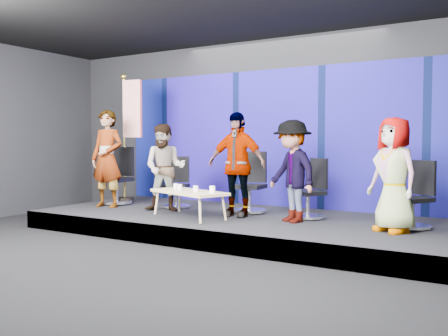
{
  "coord_description": "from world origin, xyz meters",
  "views": [
    {
      "loc": [
        4.07,
        -4.71,
        1.52
      ],
      "look_at": [
        -0.25,
        2.4,
        1.09
      ],
      "focal_mm": 40.0,
      "sensor_mm": 36.0,
      "label": 1
    }
  ],
  "objects": [
    {
      "name": "flag_stand",
      "position": [
        -2.7,
        2.8,
        1.67
      ],
      "size": [
        0.59,
        0.34,
        2.58
      ],
      "rotation": [
        0.0,
        0.0,
        0.12
      ],
      "color": "black",
      "rests_on": "riser"
    },
    {
      "name": "panelist_d",
      "position": [
        1.02,
        2.3,
        1.08
      ],
      "size": [
        1.16,
        1.01,
        1.56
      ],
      "primitive_type": "imported",
      "rotation": [
        0.0,
        0.0,
        -0.53
      ],
      "color": "black",
      "rests_on": "riser"
    },
    {
      "name": "ground",
      "position": [
        0.0,
        0.0,
        0.0
      ],
      "size": [
        10.0,
        10.0,
        0.0
      ],
      "primitive_type": "plane",
      "color": "black",
      "rests_on": "ground"
    },
    {
      "name": "mug_d",
      "position": [
        -0.41,
        1.81,
        0.77
      ],
      "size": [
        0.07,
        0.07,
        0.08
      ],
      "primitive_type": "cylinder",
      "color": "white",
      "rests_on": "coffee_table"
    },
    {
      "name": "chair_b",
      "position": [
        -1.47,
        2.73,
        0.61
      ],
      "size": [
        0.7,
        0.7,
        0.95
      ],
      "rotation": [
        0.0,
        0.0,
        0.4
      ],
      "color": "silver",
      "rests_on": "riser"
    },
    {
      "name": "mug_c",
      "position": [
        -0.5,
        1.92,
        0.77
      ],
      "size": [
        0.07,
        0.07,
        0.08
      ],
      "primitive_type": "cylinder",
      "color": "white",
      "rests_on": "coffee_table"
    },
    {
      "name": "coffee_table",
      "position": [
        -0.6,
        1.88,
        0.7
      ],
      "size": [
        1.52,
        1.03,
        0.43
      ],
      "rotation": [
        0.0,
        0.0,
        -0.34
      ],
      "color": "tan",
      "rests_on": "riser"
    },
    {
      "name": "chair_d",
      "position": [
        1.14,
        2.79,
        0.62
      ],
      "size": [
        0.74,
        0.74,
        0.96
      ],
      "rotation": [
        0.0,
        0.0,
        -0.53
      ],
      "color": "silver",
      "rests_on": "riser"
    },
    {
      "name": "backdrop",
      "position": [
        0.0,
        3.95,
        1.6
      ],
      "size": [
        7.0,
        0.08,
        2.6
      ],
      "primitive_type": "cube",
      "color": "#071459",
      "rests_on": "riser"
    },
    {
      "name": "chair_e",
      "position": [
        2.74,
        2.69,
        0.62
      ],
      "size": [
        0.75,
        0.75,
        0.96
      ],
      "rotation": [
        0.0,
        0.0,
        -0.54
      ],
      "color": "silver",
      "rests_on": "riser"
    },
    {
      "name": "panelist_b",
      "position": [
        -1.37,
        2.24,
        1.07
      ],
      "size": [
        0.92,
        0.83,
        1.54
      ],
      "primitive_type": "imported",
      "rotation": [
        0.0,
        0.0,
        0.4
      ],
      "color": "black",
      "rests_on": "riser"
    },
    {
      "name": "mug_e",
      "position": [
        -0.1,
        1.81,
        0.79
      ],
      "size": [
        0.09,
        0.09,
        0.11
      ],
      "primitive_type": "cylinder",
      "color": "white",
      "rests_on": "coffee_table"
    },
    {
      "name": "panelist_c",
      "position": [
        0.01,
        2.38,
        1.16
      ],
      "size": [
        1.04,
        0.51,
        1.71
      ],
      "primitive_type": "imported",
      "rotation": [
        0.0,
        0.0,
        0.1
      ],
      "color": "black",
      "rests_on": "riser"
    },
    {
      "name": "panelist_e",
      "position": [
        2.54,
        2.23,
        1.08
      ],
      "size": [
        0.91,
        0.82,
        1.56
      ],
      "primitive_type": "imported",
      "rotation": [
        0.0,
        0.0,
        -0.54
      ],
      "color": "black",
      "rests_on": "riser"
    },
    {
      "name": "chair_a",
      "position": [
        -2.82,
        2.6,
        0.67
      ],
      "size": [
        0.7,
        0.7,
        1.13
      ],
      "rotation": [
        0.0,
        0.0,
        0.11
      ],
      "color": "silver",
      "rests_on": "riser"
    },
    {
      "name": "chair_c",
      "position": [
        -0.0,
        2.88,
        0.65
      ],
      "size": [
        0.65,
        0.65,
        1.06
      ],
      "rotation": [
        0.0,
        0.0,
        0.1
      ],
      "color": "silver",
      "rests_on": "riser"
    },
    {
      "name": "mug_b",
      "position": [
        -0.81,
        1.92,
        0.78
      ],
      "size": [
        0.08,
        0.08,
        0.09
      ],
      "primitive_type": "cylinder",
      "color": "white",
      "rests_on": "coffee_table"
    },
    {
      "name": "room_walls",
      "position": [
        0.0,
        0.0,
        2.43
      ],
      "size": [
        10.02,
        8.02,
        3.51
      ],
      "color": "black",
      "rests_on": "ground"
    },
    {
      "name": "panelist_a",
      "position": [
        -2.64,
        2.12,
        1.21
      ],
      "size": [
        0.71,
        0.51,
        1.82
      ],
      "primitive_type": "imported",
      "rotation": [
        0.0,
        0.0,
        0.11
      ],
      "color": "black",
      "rests_on": "riser"
    },
    {
      "name": "riser",
      "position": [
        0.0,
        2.5,
        0.15
      ],
      "size": [
        7.0,
        3.0,
        0.3
      ],
      "primitive_type": "cube",
      "color": "black",
      "rests_on": "ground"
    },
    {
      "name": "mug_a",
      "position": [
        -0.97,
        2.02,
        0.78
      ],
      "size": [
        0.08,
        0.08,
        0.09
      ],
      "primitive_type": "cylinder",
      "color": "white",
      "rests_on": "coffee_table"
    }
  ]
}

